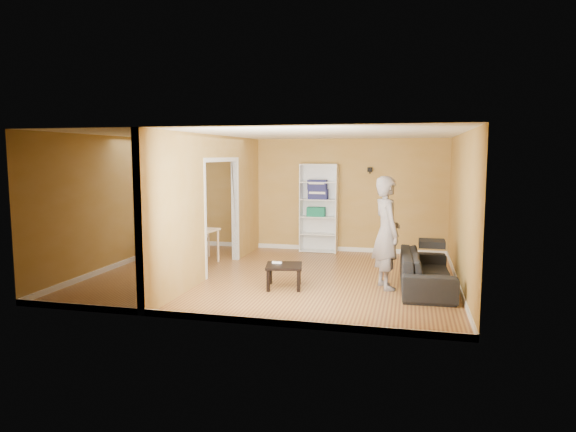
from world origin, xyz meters
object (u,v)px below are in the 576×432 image
object	(u,v)px
person	(387,223)
chair_far	(199,234)
bookshelf	(319,208)
chair_left	(154,239)
chair_near	(175,243)
coffee_table	(284,268)
dining_table	(188,233)
sofa	(426,265)

from	to	relation	value
person	chair_far	bearing A→B (deg)	44.80
bookshelf	chair_left	world-z (taller)	bookshelf
chair_left	chair_near	size ratio (longest dim) A/B	0.91
bookshelf	coffee_table	distance (m)	3.49
dining_table	bookshelf	bearing A→B (deg)	38.68
chair_near	chair_far	distance (m)	1.21
coffee_table	dining_table	bearing A→B (deg)	148.35
chair_near	coffee_table	bearing A→B (deg)	-21.49
person	dining_table	bearing A→B (deg)	52.11
bookshelf	person	bearing A→B (deg)	-61.05
chair_left	chair_far	bearing A→B (deg)	114.83
chair_left	person	bearing A→B (deg)	66.80
coffee_table	dining_table	size ratio (longest dim) A/B	0.52
bookshelf	dining_table	distance (m)	3.11
chair_far	person	bearing A→B (deg)	164.46
person	chair_far	size ratio (longest dim) A/B	2.18
sofa	chair_left	size ratio (longest dim) A/B	2.26
chair_left	chair_near	bearing A→B (deg)	40.47
chair_left	sofa	bearing A→B (deg)	69.43
bookshelf	chair_far	size ratio (longest dim) A/B	2.00
person	chair_left	distance (m)	5.05
person	bookshelf	xyz separation A→B (m)	(-1.67, 3.03, -0.09)
sofa	coffee_table	xyz separation A→B (m)	(-2.32, -0.51, -0.06)
bookshelf	chair_far	xyz separation A→B (m)	(-2.43, -1.34, -0.51)
sofa	coffee_table	size ratio (longest dim) A/B	3.54
bookshelf	chair_far	distance (m)	2.82
coffee_table	chair_near	world-z (taller)	chair_near
person	chair_near	xyz separation A→B (m)	(-4.07, 0.47, -0.59)
sofa	person	world-z (taller)	person
chair_far	chair_left	bearing A→B (deg)	41.66
bookshelf	coffee_table	bearing A→B (deg)	-89.82
sofa	bookshelf	xyz separation A→B (m)	(-2.33, 2.92, 0.61)
chair_far	chair_near	bearing A→B (deg)	98.29
person	coffee_table	bearing A→B (deg)	80.51
sofa	chair_left	bearing A→B (deg)	77.38
sofa	chair_far	xyz separation A→B (m)	(-4.76, 1.58, 0.11)
dining_table	chair_left	world-z (taller)	chair_left
bookshelf	chair_left	bearing A→B (deg)	-149.55
coffee_table	chair_near	size ratio (longest dim) A/B	0.58
bookshelf	coffee_table	world-z (taller)	bookshelf
chair_near	chair_left	bearing A→B (deg)	138.85
dining_table	coffee_table	bearing A→B (deg)	-31.65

